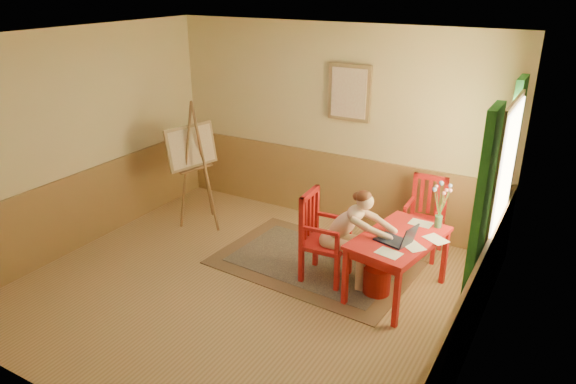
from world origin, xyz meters
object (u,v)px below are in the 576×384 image
Objects in this scene: figure at (350,233)px; laptop at (398,239)px; chair_left at (322,237)px; chair_back at (425,216)px; table at (399,244)px; easel at (193,152)px.

laptop is (0.59, -0.09, 0.11)m from figure.
chair_left is 0.90× the size of figure.
figure is (-0.53, -1.19, 0.15)m from chair_back.
table is at bearing -88.79° from chair_back.
laptop is at bearing -77.56° from table.
easel reaches higher than table.
figure is 0.67× the size of easel.
easel is at bearing 172.58° from table.
figure is at bearing 171.33° from laptop.
laptop is (0.06, -1.28, 0.26)m from chair_back.
figure reaches higher than chair_back.
figure reaches higher than table.
easel is (-3.15, -0.70, 0.56)m from chair_back.
table is at bearing 7.79° from figure.
chair_left is 0.60× the size of easel.
chair_back is at bearing 55.05° from chair_left.
figure is at bearing -113.89° from chair_back.
laptop is at bearing -10.23° from easel.
easel is at bearing -167.37° from chair_back.
table is 1.29× the size of chair_back.
table is 3.23m from easel.
laptop is (0.92, -0.06, 0.23)m from chair_left.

